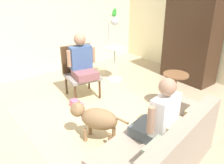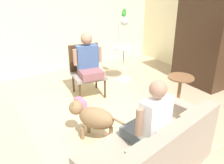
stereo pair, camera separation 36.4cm
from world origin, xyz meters
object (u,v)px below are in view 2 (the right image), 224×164
round_end_table (179,90)px  handbag (80,103)px  person_on_armchair (88,59)px  armchair (86,67)px  dog (93,117)px  couch (153,151)px  parrot (124,13)px  bird_cage_stand (124,47)px  armoire_cabinet (204,42)px  person_on_couch (151,120)px

round_end_table → handbag: round_end_table is taller
person_on_armchair → round_end_table: size_ratio=1.22×
person_on_armchair → handbag: 0.86m
armchair → round_end_table: armchair is taller
dog → couch: bearing=17.1°
dog → parrot: bearing=134.4°
bird_cage_stand → handbag: (0.61, -1.39, -0.74)m
armoire_cabinet → handbag: 2.94m
armchair → handbag: 0.80m
person_on_couch → dog: 1.04m
parrot → handbag: parrot is taller
armoire_cabinet → person_on_armchair: bearing=-107.0°
armoire_cabinet → person_on_couch: bearing=-61.5°
armchair → dog: bearing=-23.2°
couch → person_on_couch: 0.45m
person_on_armchair → parrot: bearing=106.1°
armchair → parrot: (-0.12, 1.00, 0.98)m
bird_cage_stand → round_end_table: bearing=0.1°
armchair → handbag: armchair is taller
person_on_couch → person_on_armchair: 2.27m
couch → armchair: armchair is taller
couch → bird_cage_stand: bird_cage_stand is taller
person_on_couch → armoire_cabinet: (-1.50, 2.76, 0.21)m
person_on_couch → round_end_table: 1.64m
armchair → person_on_armchair: bearing=-9.6°
dog → parrot: parrot is taller
couch → person_on_armchair: bearing=172.4°
couch → armchair: size_ratio=1.83×
couch → parrot: (-2.57, 1.34, 1.25)m
bird_cage_stand → handbag: 1.69m
armchair → person_on_armchair: (0.18, -0.03, 0.21)m
person_on_couch → person_on_armchair: person_on_armchair is taller
round_end_table → handbag: (-1.09, -1.40, -0.35)m
handbag → person_on_couch: bearing=0.4°
parrot → handbag: 2.12m
round_end_table → bird_cage_stand: 1.74m
person_on_armchair → person_on_couch: bearing=-8.8°
armchair → handbag: (0.50, -0.39, -0.50)m
armoire_cabinet → couch: bearing=-60.5°
person_on_armchair → round_end_table: (1.41, 1.04, -0.36)m
dog → armchair: bearing=156.8°
round_end_table → armoire_cabinet: bearing=116.1°
armchair → parrot: size_ratio=5.63×
round_end_table → armoire_cabinet: size_ratio=0.36×
person_on_couch → round_end_table: person_on_couch is taller
person_on_couch → handbag: size_ratio=2.72×
dog → round_end_table: bearing=86.2°
armoire_cabinet → parrot: bearing=-126.9°
person_on_couch → parrot: bearing=151.5°
armchair → person_on_couch: size_ratio=1.24×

